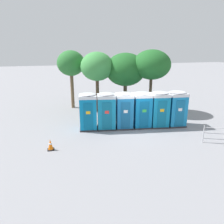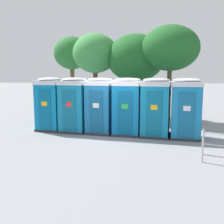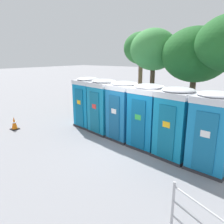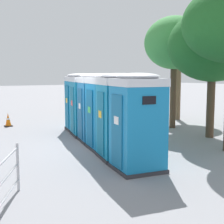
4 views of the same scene
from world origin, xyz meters
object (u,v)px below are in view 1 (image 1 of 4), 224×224
at_px(portapotty_2, 124,110).
at_px(street_tree_0, 125,70).
at_px(portapotty_0, 88,111).
at_px(traffic_cone, 50,145).
at_px(street_tree_2, 97,67).
at_px(street_tree_3, 152,65).
at_px(portapotty_1, 106,111).
at_px(portapotty_4, 159,109).
at_px(street_tree_1, 71,64).
at_px(portapotty_5, 176,108).
at_px(event_barrier, 222,134).
at_px(portapotty_3, 142,110).

relative_size(portapotty_2, street_tree_0, 0.50).
relative_size(portapotty_0, traffic_cone, 3.97).
height_order(street_tree_2, street_tree_3, street_tree_3).
bearing_deg(street_tree_0, portapotty_0, -136.32).
xyz_separation_m(portapotty_1, portapotty_4, (3.71, -0.62, 0.00)).
distance_m(street_tree_0, street_tree_1, 4.94).
xyz_separation_m(portapotty_4, portapotty_5, (1.24, -0.19, -0.00)).
xyz_separation_m(street_tree_3, event_barrier, (1.14, -7.21, -3.49)).
relative_size(portapotty_4, street_tree_0, 0.50).
bearing_deg(street_tree_1, portapotty_2, -66.32).
relative_size(portapotty_0, street_tree_3, 0.48).
relative_size(portapotty_3, street_tree_2, 0.50).
relative_size(portapotty_3, street_tree_1, 0.49).
xyz_separation_m(portapotty_1, street_tree_0, (2.81, 4.10, 2.32)).
bearing_deg(portapotty_1, traffic_cone, -148.04).
relative_size(street_tree_3, traffic_cone, 8.30).
bearing_deg(portapotty_4, traffic_cone, -166.83).
bearing_deg(event_barrier, portapotty_1, 143.51).
distance_m(portapotty_0, event_barrier, 8.42).
height_order(portapotty_2, street_tree_0, street_tree_0).
xyz_separation_m(portapotty_0, street_tree_3, (5.91, 2.66, 2.78)).
relative_size(portapotty_1, street_tree_2, 0.50).
bearing_deg(street_tree_2, portapotty_5, -47.86).
bearing_deg(street_tree_2, portapotty_4, -55.52).
bearing_deg(traffic_cone, portapotty_5, 10.17).
distance_m(portapotty_1, event_barrier, 7.27).
xyz_separation_m(portapotty_2, street_tree_2, (-0.90, 4.48, 2.61)).
bearing_deg(portapotty_0, street_tree_0, 43.68).
distance_m(portapotty_1, portapotty_5, 5.01).
bearing_deg(portapotty_4, street_tree_3, 74.52).
bearing_deg(portapotty_5, event_barrier, -75.92).
relative_size(portapotty_1, portapotty_4, 1.00).
distance_m(portapotty_2, traffic_cone, 5.60).
relative_size(portapotty_2, street_tree_3, 0.48).
relative_size(portapotty_5, street_tree_2, 0.50).
relative_size(portapotty_0, portapotty_4, 1.00).
bearing_deg(portapotty_1, portapotty_4, -9.56).
height_order(street_tree_1, event_barrier, street_tree_1).
bearing_deg(portapotty_3, street_tree_1, 121.41).
bearing_deg(portapotty_2, street_tree_3, 42.01).
bearing_deg(street_tree_0, event_barrier, -70.29).
distance_m(street_tree_2, street_tree_3, 4.56).
bearing_deg(street_tree_0, traffic_cone, -135.63).
distance_m(portapotty_1, street_tree_1, 7.04).
xyz_separation_m(portapotty_4, street_tree_0, (-0.90, 4.73, 2.32)).
relative_size(portapotty_3, street_tree_0, 0.50).
height_order(street_tree_1, street_tree_2, street_tree_1).
bearing_deg(street_tree_0, portapotty_2, -110.08).
bearing_deg(portapotty_3, event_barrier, -49.42).
bearing_deg(event_barrier, portapotty_4, 119.88).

